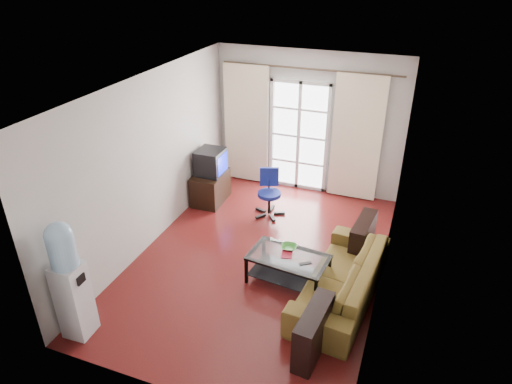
% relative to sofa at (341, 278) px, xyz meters
% --- Properties ---
extents(floor, '(5.20, 5.20, 0.00)m').
position_rel_sofa_xyz_m(floor, '(-1.33, 0.44, -0.32)').
color(floor, maroon).
rests_on(floor, ground).
extents(ceiling, '(5.20, 5.20, 0.00)m').
position_rel_sofa_xyz_m(ceiling, '(-1.33, 0.44, 2.38)').
color(ceiling, white).
rests_on(ceiling, wall_back).
extents(wall_back, '(3.60, 0.02, 2.70)m').
position_rel_sofa_xyz_m(wall_back, '(-1.33, 3.04, 1.03)').
color(wall_back, '#BCB8B3').
rests_on(wall_back, floor).
extents(wall_front, '(3.60, 0.02, 2.70)m').
position_rel_sofa_xyz_m(wall_front, '(-1.33, -2.16, 1.03)').
color(wall_front, '#BCB8B3').
rests_on(wall_front, floor).
extents(wall_left, '(0.02, 5.20, 2.70)m').
position_rel_sofa_xyz_m(wall_left, '(-3.13, 0.44, 1.03)').
color(wall_left, '#BCB8B3').
rests_on(wall_left, floor).
extents(wall_right, '(0.02, 5.20, 2.70)m').
position_rel_sofa_xyz_m(wall_right, '(0.47, 0.44, 1.03)').
color(wall_right, '#BCB8B3').
rests_on(wall_right, floor).
extents(french_door, '(1.16, 0.06, 2.15)m').
position_rel_sofa_xyz_m(french_door, '(-1.48, 2.98, 0.76)').
color(french_door, white).
rests_on(french_door, wall_back).
extents(curtain_rod, '(3.30, 0.04, 0.04)m').
position_rel_sofa_xyz_m(curtain_rod, '(-1.33, 2.94, 2.06)').
color(curtain_rod, '#4C3F2D').
rests_on(curtain_rod, wall_back).
extents(curtain_left, '(0.90, 0.07, 2.35)m').
position_rel_sofa_xyz_m(curtain_left, '(-2.53, 2.92, 0.88)').
color(curtain_left, '#F8ECC7').
rests_on(curtain_left, curtain_rod).
extents(curtain_right, '(0.90, 0.07, 2.35)m').
position_rel_sofa_xyz_m(curtain_right, '(-0.38, 2.92, 0.88)').
color(curtain_right, '#F8ECC7').
rests_on(curtain_right, curtain_rod).
extents(radiator, '(0.64, 0.12, 0.64)m').
position_rel_sofa_xyz_m(radiator, '(-0.53, 2.94, 0.01)').
color(radiator, '#97979A').
rests_on(radiator, floor).
extents(sofa, '(2.33, 1.28, 0.63)m').
position_rel_sofa_xyz_m(sofa, '(0.00, 0.00, 0.00)').
color(sofa, brown).
rests_on(sofa, floor).
extents(coffee_table, '(1.16, 0.74, 0.45)m').
position_rel_sofa_xyz_m(coffee_table, '(-0.76, 0.04, -0.03)').
color(coffee_table, silver).
rests_on(coffee_table, floor).
extents(bowl, '(0.27, 0.27, 0.05)m').
position_rel_sofa_xyz_m(bowl, '(-0.81, 0.22, 0.16)').
color(bowl, green).
rests_on(bowl, coffee_table).
extents(book, '(0.23, 0.26, 0.02)m').
position_rel_sofa_xyz_m(book, '(-0.87, 0.05, 0.14)').
color(book, maroon).
rests_on(book, coffee_table).
extents(remote, '(0.17, 0.13, 0.02)m').
position_rel_sofa_xyz_m(remote, '(-0.50, -0.05, 0.14)').
color(remote, black).
rests_on(remote, coffee_table).
extents(tv_stand, '(0.54, 0.79, 0.57)m').
position_rel_sofa_xyz_m(tv_stand, '(-2.84, 1.83, -0.03)').
color(tv_stand, black).
rests_on(tv_stand, floor).
extents(crt_tv, '(0.52, 0.51, 0.47)m').
position_rel_sofa_xyz_m(crt_tv, '(-2.84, 1.86, 0.49)').
color(crt_tv, black).
rests_on(crt_tv, tv_stand).
extents(task_chair, '(0.74, 0.74, 0.85)m').
position_rel_sofa_xyz_m(task_chair, '(-1.65, 1.76, -0.07)').
color(task_chair, black).
rests_on(task_chair, floor).
extents(water_cooler, '(0.36, 0.34, 1.60)m').
position_rel_sofa_xyz_m(water_cooler, '(-2.89, -1.80, 0.52)').
color(water_cooler, silver).
rests_on(water_cooler, floor).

